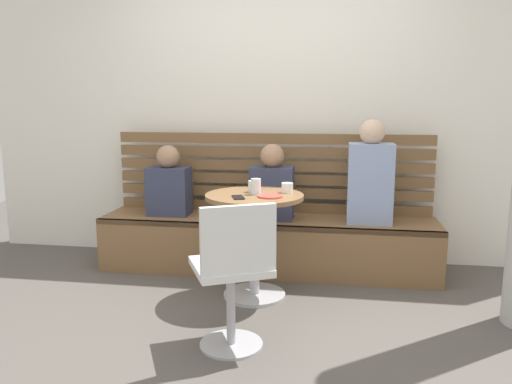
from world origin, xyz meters
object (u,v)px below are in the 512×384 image
Objects in this scene: cup_ceramic_white at (287,188)px; person_child_left at (169,185)px; phone_on_table at (238,197)px; person_adult at (370,177)px; person_child_middle at (272,186)px; plate_small at (270,196)px; cup_water_clear at (256,187)px; cafe_table at (254,226)px; booth_bench at (267,244)px; cup_glass_short at (254,186)px; white_chair at (233,271)px.

person_child_left is at bearing 154.83° from cup_ceramic_white.
cup_ceramic_white is 0.57× the size of phone_on_table.
person_adult reaches higher than person_child_middle.
person_child_middle is 3.54× the size of plate_small.
person_adult reaches higher than cup_water_clear.
cup_ceramic_white is at bearing 23.34° from cafe_table.
person_child_middle is at bearing 179.18° from person_adult.
booth_bench is 0.76m from cup_ceramic_white.
person_adult reaches higher than cafe_table.
person_adult is 7.24× the size of cup_water_clear.
person_child_left is 3.40× the size of plate_small.
person_child_left reaches higher than cup_water_clear.
booth_bench is 3.39× the size of person_adult.
person_child_left is 5.25× the size of cup_water_clear.
person_child_middle reaches higher than person_child_left.
cup_ceramic_white reaches higher than plate_small.
cup_water_clear is (-0.04, -0.56, 0.09)m from person_child_middle.
phone_on_table reaches higher than booth_bench.
phone_on_table is (-0.07, -0.23, -0.04)m from cup_glass_short.
cup_ceramic_white reaches higher than phone_on_table.
white_chair is 1.47× the size of person_child_left.
person_child_middle reaches higher than booth_bench.
cup_glass_short reaches higher than plate_small.
booth_bench is at bearing 177.72° from person_adult.
person_child_left is at bearing 144.65° from plate_small.
cafe_table is 0.28m from cup_glass_short.
cup_glass_short is at bearing -151.40° from person_adult.
person_child_middle reaches higher than phone_on_table.
phone_on_table is (-0.09, -0.15, 0.23)m from cafe_table.
cup_glass_short is at bearing 106.69° from cup_water_clear.
cup_glass_short is (-0.03, 0.89, 0.32)m from white_chair.
cafe_table is at bearing -35.43° from person_child_left.
booth_bench is 0.81m from cup_water_clear.
cup_water_clear reaches higher than plate_small.
plate_small is at bearing -137.93° from person_adult.
person_adult reaches higher than cup_glass_short.
phone_on_table reaches higher than cafe_table.
person_child_left is (-1.62, 0.04, -0.11)m from person_adult.
person_child_middle is (0.05, 0.55, 0.18)m from cafe_table.
booth_bench is 15.88× the size of plate_small.
booth_bench is 4.49× the size of person_child_middle.
cup_ceramic_white reaches higher than cafe_table.
person_child_middle is at bearing 59.21° from phone_on_table.
white_chair is at bearing -100.91° from phone_on_table.
cup_water_clear is at bearing 144.79° from plate_small.
person_adult reaches higher than phone_on_table.
person_child_left is 0.93m from cup_glass_short.
phone_on_table is at bearing -101.16° from person_child_middle.
cafe_table is at bearing 91.16° from white_chair.
person_adult is at bearing 36.89° from cup_ceramic_white.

